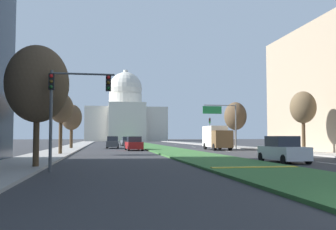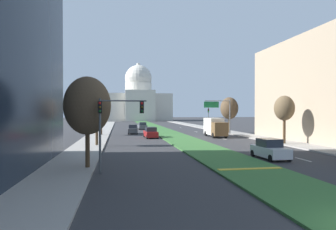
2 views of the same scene
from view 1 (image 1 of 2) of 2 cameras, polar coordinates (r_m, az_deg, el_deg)
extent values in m
plane|color=#333335|center=(76.60, -3.87, -4.68)|extent=(304.39, 304.39, 0.00)
cube|color=#386B33|center=(69.72, -3.28, -4.76)|extent=(5.34, 124.52, 0.14)
cube|color=gold|center=(20.31, 13.35, -7.90)|extent=(4.80, 0.50, 0.04)
cube|color=silver|center=(27.12, 23.59, -6.87)|extent=(0.16, 2.40, 0.01)
cube|color=silver|center=(34.94, 15.45, -6.18)|extent=(0.16, 2.40, 0.01)
cube|color=silver|center=(45.80, 9.16, -5.55)|extent=(0.16, 2.40, 0.01)
cube|color=silver|center=(51.56, 6.97, -5.32)|extent=(0.16, 2.40, 0.01)
cube|color=silver|center=(62.21, 4.02, -4.99)|extent=(0.16, 2.40, 0.01)
cube|color=silver|center=(77.96, 1.18, -4.66)|extent=(0.16, 2.40, 0.01)
cube|color=#9E9991|center=(62.57, -14.64, -4.82)|extent=(4.00, 124.52, 0.15)
cube|color=#9E9991|center=(65.82, 8.92, -4.81)|extent=(4.00, 124.52, 0.15)
cube|color=beige|center=(145.63, -6.67, -1.49)|extent=(30.67, 21.17, 12.88)
cube|color=beige|center=(133.10, -6.38, -1.04)|extent=(13.50, 4.00, 14.17)
cylinder|color=beige|center=(146.22, -6.65, 2.13)|extent=(13.00, 13.00, 5.60)
sphere|color=beige|center=(146.79, -6.64, 4.11)|extent=(13.14, 13.14, 13.14)
cylinder|color=beige|center=(147.67, -6.62, 6.39)|extent=(1.80, 1.80, 3.00)
cylinder|color=#515456|center=(19.55, -17.81, -0.86)|extent=(0.16, 0.16, 5.20)
cube|color=black|center=(19.73, -17.70, 4.96)|extent=(0.28, 0.24, 0.84)
sphere|color=red|center=(19.63, -17.75, 5.82)|extent=(0.18, 0.18, 0.18)
sphere|color=#4C380F|center=(19.59, -17.76, 5.01)|extent=(0.18, 0.18, 0.18)
sphere|color=#0F4219|center=(19.56, -17.77, 4.20)|extent=(0.18, 0.18, 0.18)
cylinder|color=#515456|center=(19.64, -13.03, 6.25)|extent=(3.20, 0.10, 0.10)
cube|color=black|center=(19.54, -9.28, 4.92)|extent=(0.28, 0.24, 0.84)
sphere|color=red|center=(19.45, -9.27, 5.79)|extent=(0.18, 0.18, 0.18)
sphere|color=#4C380F|center=(19.40, -9.28, 4.98)|extent=(0.18, 0.18, 0.18)
sphere|color=#0F4219|center=(19.36, -9.28, 4.16)|extent=(0.18, 0.18, 0.18)
cylinder|color=#515456|center=(66.15, 6.53, -2.63)|extent=(0.16, 0.16, 5.20)
cube|color=black|center=(66.20, 6.52, -0.90)|extent=(0.28, 0.24, 0.84)
sphere|color=#510F0F|center=(66.08, 6.55, -0.65)|extent=(0.18, 0.18, 0.18)
sphere|color=#4C380F|center=(66.07, 6.55, -0.89)|extent=(0.18, 0.18, 0.18)
sphere|color=#1ED838|center=(66.05, 6.55, -1.14)|extent=(0.18, 0.18, 0.18)
cylinder|color=#515456|center=(54.09, 10.54, -1.75)|extent=(0.20, 0.20, 6.50)
cylinder|color=#515456|center=(53.47, 8.11, 1.51)|extent=(4.77, 0.12, 0.12)
cube|color=#146033|center=(53.02, 6.90, 0.79)|extent=(2.80, 0.08, 1.10)
cylinder|color=#4C3823|center=(21.58, -19.86, -3.09)|extent=(0.33, 0.33, 3.66)
ellipsoid|color=brown|center=(21.78, -19.71, 4.60)|extent=(3.47, 3.47, 4.34)
cylinder|color=#4C3823|center=(36.51, -16.42, -3.05)|extent=(0.34, 0.34, 3.81)
ellipsoid|color=brown|center=(36.61, -16.35, 1.07)|extent=(2.32, 2.32, 2.89)
cylinder|color=#4C3823|center=(39.65, 20.39, -2.89)|extent=(0.35, 0.35, 3.95)
ellipsoid|color=brown|center=(39.76, 20.31, 1.14)|extent=(2.62, 2.62, 3.27)
cylinder|color=#4C3823|center=(53.71, -14.86, -3.23)|extent=(0.44, 0.44, 3.61)
ellipsoid|color=brown|center=(53.78, -14.81, -0.33)|extent=(2.93, 2.93, 3.66)
cylinder|color=#4C3823|center=(58.50, 10.49, -3.15)|extent=(0.29, 0.29, 3.89)
ellipsoid|color=brown|center=(58.59, 10.46, -0.17)|extent=(3.52, 3.52, 4.40)
cube|color=silver|center=(26.48, 17.56, -5.66)|extent=(1.98, 4.20, 0.88)
cube|color=#282D38|center=(26.60, 17.35, -3.93)|extent=(1.70, 2.04, 0.72)
cylinder|color=black|center=(25.53, 21.04, -6.46)|extent=(0.24, 0.65, 0.64)
cylinder|color=black|center=(24.66, 17.66, -6.64)|extent=(0.24, 0.65, 0.64)
cylinder|color=black|center=(28.33, 17.49, -6.20)|extent=(0.24, 0.65, 0.64)
cylinder|color=black|center=(27.55, 14.36, -6.33)|extent=(0.24, 0.65, 0.64)
cube|color=maroon|center=(47.04, -5.35, -4.73)|extent=(2.06, 4.68, 0.86)
cube|color=#282D38|center=(46.84, -5.32, -3.78)|extent=(1.73, 2.28, 0.71)
cylinder|color=black|center=(48.79, -6.61, -5.06)|extent=(0.25, 0.65, 0.64)
cylinder|color=black|center=(48.99, -4.61, -5.07)|extent=(0.25, 0.65, 0.64)
cylinder|color=black|center=(45.11, -6.15, -5.21)|extent=(0.25, 0.65, 0.64)
cylinder|color=black|center=(45.32, -4.00, -5.21)|extent=(0.25, 0.65, 0.64)
cube|color=#4C5156|center=(56.52, -8.62, -4.47)|extent=(1.99, 4.20, 0.87)
cube|color=#282D38|center=(56.34, -8.62, -3.66)|extent=(1.66, 2.06, 0.71)
cylinder|color=black|center=(58.16, -9.37, -4.76)|extent=(0.25, 0.65, 0.64)
cylinder|color=black|center=(58.11, -7.77, -4.77)|extent=(0.25, 0.65, 0.64)
cylinder|color=black|center=(54.96, -9.52, -4.84)|extent=(0.25, 0.65, 0.64)
cylinder|color=black|center=(54.90, -7.84, -4.86)|extent=(0.25, 0.65, 0.64)
cube|color=#4C5156|center=(70.65, -6.50, -4.26)|extent=(2.12, 4.45, 0.84)
cube|color=#282D38|center=(70.46, -6.48, -3.65)|extent=(1.78, 2.18, 0.69)
cylinder|color=black|center=(72.28, -7.33, -4.49)|extent=(0.25, 0.65, 0.64)
cylinder|color=black|center=(72.47, -5.96, -4.50)|extent=(0.25, 0.65, 0.64)
cylinder|color=black|center=(68.84, -7.06, -4.55)|extent=(0.25, 0.65, 0.64)
cylinder|color=black|center=(69.03, -5.62, -4.56)|extent=(0.25, 0.65, 0.64)
cube|color=brown|center=(47.10, 8.46, -3.74)|extent=(2.30, 2.00, 2.20)
cube|color=silver|center=(50.15, 7.31, -3.32)|extent=(2.30, 4.40, 2.80)
cylinder|color=black|center=(47.46, 9.68, -4.93)|extent=(0.30, 0.90, 0.90)
cylinder|color=black|center=(46.80, 7.24, -4.97)|extent=(0.30, 0.90, 0.90)
cylinder|color=black|center=(51.53, 8.08, -4.81)|extent=(0.30, 0.90, 0.90)
cylinder|color=black|center=(50.92, 5.82, -4.85)|extent=(0.30, 0.90, 0.90)
camera|label=2|loc=(3.23, -144.80, 52.80)|focal=31.71mm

